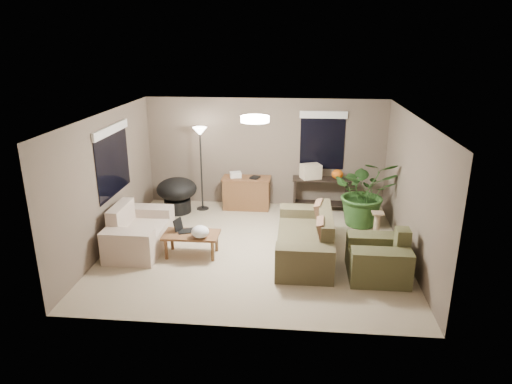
# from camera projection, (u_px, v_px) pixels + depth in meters

# --- Properties ---
(room_shell) EXTENTS (5.50, 5.50, 5.50)m
(room_shell) POSITION_uv_depth(u_px,v_px,m) (255.00, 185.00, 8.21)
(room_shell) COLOR tan
(room_shell) RESTS_ON ground
(main_sofa) EXTENTS (0.95, 2.20, 0.85)m
(main_sofa) POSITION_uv_depth(u_px,v_px,m) (307.00, 240.00, 8.23)
(main_sofa) COLOR #453E29
(main_sofa) RESTS_ON ground
(throw_pillows) EXTENTS (0.31, 1.37, 0.47)m
(throw_pillows) POSITION_uv_depth(u_px,v_px,m) (322.00, 223.00, 8.09)
(throw_pillows) COLOR #8C7251
(throw_pillows) RESTS_ON main_sofa
(loveseat) EXTENTS (0.90, 1.60, 0.85)m
(loveseat) POSITION_uv_depth(u_px,v_px,m) (138.00, 233.00, 8.53)
(loveseat) COLOR beige
(loveseat) RESTS_ON ground
(armchair) EXTENTS (0.95, 1.00, 0.85)m
(armchair) POSITION_uv_depth(u_px,v_px,m) (379.00, 259.00, 7.51)
(armchair) COLOR #4F4E2F
(armchair) RESTS_ON ground
(coffee_table) EXTENTS (1.00, 0.55, 0.42)m
(coffee_table) POSITION_uv_depth(u_px,v_px,m) (191.00, 237.00, 8.22)
(coffee_table) COLOR brown
(coffee_table) RESTS_ON ground
(laptop) EXTENTS (0.43, 0.33, 0.24)m
(laptop) POSITION_uv_depth(u_px,v_px,m) (183.00, 228.00, 8.29)
(laptop) COLOR black
(laptop) RESTS_ON coffee_table
(plastic_bag) EXTENTS (0.38, 0.36, 0.22)m
(plastic_bag) POSITION_uv_depth(u_px,v_px,m) (200.00, 232.00, 8.01)
(plastic_bag) COLOR white
(plastic_bag) RESTS_ON coffee_table
(desk) EXTENTS (1.10, 0.50, 0.75)m
(desk) POSITION_uv_depth(u_px,v_px,m) (247.00, 193.00, 10.52)
(desk) COLOR brown
(desk) RESTS_ON ground
(desk_papers) EXTENTS (0.72, 0.31, 0.12)m
(desk_papers) POSITION_uv_depth(u_px,v_px,m) (240.00, 175.00, 10.39)
(desk_papers) COLOR silver
(desk_papers) RESTS_ON desk
(console_table) EXTENTS (1.30, 0.40, 0.75)m
(console_table) POSITION_uv_depth(u_px,v_px,m) (321.00, 191.00, 10.43)
(console_table) COLOR black
(console_table) RESTS_ON ground
(pumpkin) EXTENTS (0.30, 0.30, 0.21)m
(pumpkin) POSITION_uv_depth(u_px,v_px,m) (337.00, 174.00, 10.26)
(pumpkin) COLOR orange
(pumpkin) RESTS_ON console_table
(cardboard_box) EXTENTS (0.51, 0.45, 0.32)m
(cardboard_box) POSITION_uv_depth(u_px,v_px,m) (311.00, 171.00, 10.30)
(cardboard_box) COLOR beige
(cardboard_box) RESTS_ON console_table
(papasan_chair) EXTENTS (1.10, 1.10, 0.80)m
(papasan_chair) POSITION_uv_depth(u_px,v_px,m) (177.00, 192.00, 10.27)
(papasan_chair) COLOR black
(papasan_chair) RESTS_ON ground
(floor_lamp) EXTENTS (0.32, 0.32, 1.91)m
(floor_lamp) POSITION_uv_depth(u_px,v_px,m) (200.00, 141.00, 10.10)
(floor_lamp) COLOR black
(floor_lamp) RESTS_ON ground
(ceiling_fixture) EXTENTS (0.50, 0.50, 0.10)m
(ceiling_fixture) POSITION_uv_depth(u_px,v_px,m) (255.00, 119.00, 7.83)
(ceiling_fixture) COLOR white
(ceiling_fixture) RESTS_ON room_shell
(houseplant) EXTENTS (1.31, 1.46, 1.14)m
(houseplant) POSITION_uv_depth(u_px,v_px,m) (364.00, 199.00, 9.53)
(houseplant) COLOR #2D5923
(houseplant) RESTS_ON ground
(cat_scratching_post) EXTENTS (0.32, 0.32, 0.50)m
(cat_scratching_post) POSITION_uv_depth(u_px,v_px,m) (377.00, 226.00, 9.08)
(cat_scratching_post) COLOR tan
(cat_scratching_post) RESTS_ON ground
(window_left) EXTENTS (0.05, 1.56, 1.33)m
(window_left) POSITION_uv_depth(u_px,v_px,m) (112.00, 149.00, 8.56)
(window_left) COLOR black
(window_left) RESTS_ON room_shell
(window_back) EXTENTS (1.06, 0.05, 1.33)m
(window_back) POSITION_uv_depth(u_px,v_px,m) (323.00, 131.00, 10.26)
(window_back) COLOR black
(window_back) RESTS_ON room_shell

